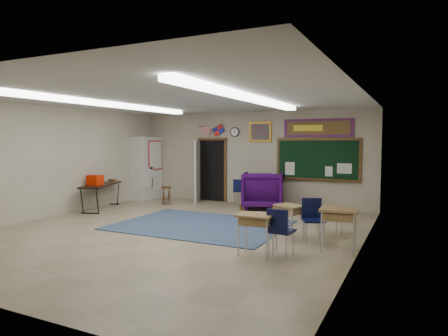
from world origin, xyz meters
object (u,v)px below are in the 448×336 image
at_px(student_desk_front_left, 290,220).
at_px(student_desk_front_right, 329,219).
at_px(wingback_armchair, 263,190).
at_px(wooden_stool, 166,195).
at_px(folding_table, 101,195).

bearing_deg(student_desk_front_left, student_desk_front_right, 72.75).
height_order(student_desk_front_left, student_desk_front_right, student_desk_front_left).
bearing_deg(wingback_armchair, student_desk_front_left, 102.65).
height_order(student_desk_front_right, wooden_stool, student_desk_front_right).
distance_m(student_desk_front_right, folding_table, 6.88).
distance_m(wingback_armchair, wooden_stool, 3.14).
bearing_deg(folding_table, student_desk_front_left, -29.63).
xyz_separation_m(student_desk_front_left, student_desk_front_right, (0.70, 0.67, -0.04)).
bearing_deg(student_desk_front_right, wooden_stool, 131.39).
height_order(folding_table, wooden_stool, folding_table).
bearing_deg(student_desk_front_right, folding_table, 147.28).
relative_size(wingback_armchair, folding_table, 0.63).
bearing_deg(student_desk_front_left, wooden_stool, -178.36).
bearing_deg(wooden_stool, student_desk_front_right, -18.39).
height_order(student_desk_front_left, wooden_stool, student_desk_front_left).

